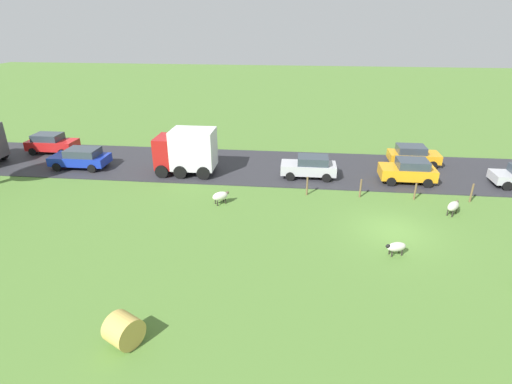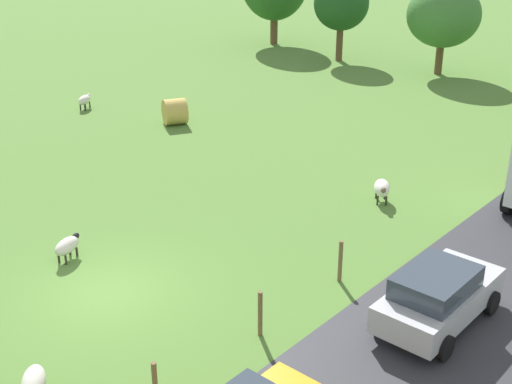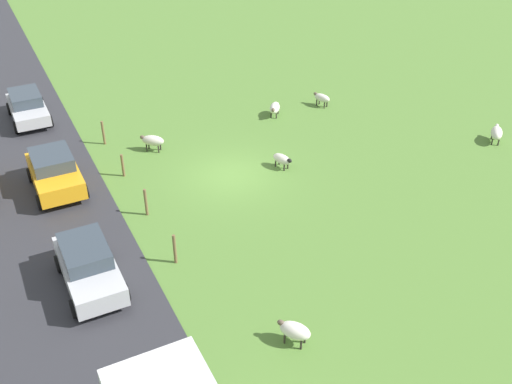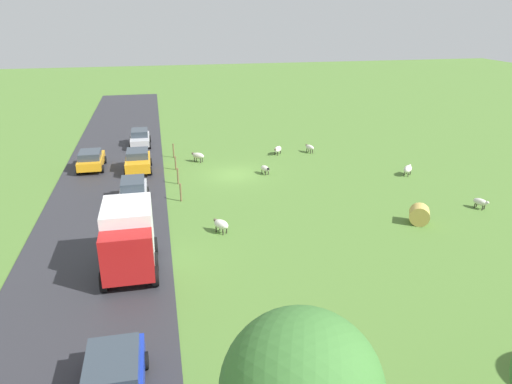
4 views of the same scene
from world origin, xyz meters
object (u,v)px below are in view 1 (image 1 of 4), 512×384
Objects in this scene: car_0 at (51,143)px; car_1 at (408,170)px; sheep_6 at (220,196)px; car_5 at (81,158)px; car_2 at (413,155)px; hay_bale_0 at (124,330)px; car_6 at (309,166)px; sheep_5 at (453,206)px; truck_0 at (187,150)px; sheep_0 at (396,247)px.

car_0 is 29.36m from car_1.
car_5 reaches higher than sheep_6.
car_0 is 1.06× the size of car_2.
car_0 is (20.63, 15.24, 0.32)m from hay_bale_0.
car_1 reaches higher than sheep_6.
car_2 is 8.99m from car_6.
car_5 is at bearing 89.56° from car_6.
truck_0 is at bearing 74.12° from sheep_5.
car_1 reaches higher than sheep_0.
car_6 is at bearing 113.69° from car_2.
truck_0 is 1.12× the size of car_2.
car_6 is at bearing 88.69° from car_1.
hay_bale_0 is (-12.07, 1.24, 0.06)m from sheep_6.
sheep_6 is 0.29× the size of car_6.
sheep_0 is 1.00× the size of sheep_6.
car_6 is at bearing -47.72° from sheep_6.
sheep_0 is 0.96× the size of hay_bale_0.
truck_0 is 8.67m from car_5.
truck_0 is at bearing 89.85° from car_1.
car_2 is at bearing -18.21° from car_1.
sheep_5 is 0.28× the size of truck_0.
car_5 is at bearing 97.63° from car_2.
car_0 is (3.53, 13.03, -0.92)m from truck_0.
car_1 is 0.87× the size of car_5.
truck_0 is at bearing -105.16° from car_0.
car_2 is (20.83, -15.14, 0.26)m from hay_bale_0.
hay_bale_0 is 0.29× the size of car_0.
car_5 is (5.27, 26.24, 0.30)m from sheep_5.
car_0 reaches higher than hay_bale_0.
sheep_0 is at bearing 138.71° from sheep_5.
car_0 is at bearing 36.46° from hay_bale_0.
car_2 reaches higher than hay_bale_0.
car_1 reaches higher than car_6.
car_1 is 3.97m from car_2.
car_5 is (0.25, 8.61, -0.97)m from truck_0.
car_2 is (3.73, -17.35, -0.97)m from truck_0.
car_0 reaches higher than sheep_5.
sheep_5 is 0.28× the size of car_5.
sheep_0 is 0.30× the size of car_2.
truck_0 is 1.00× the size of car_5.
sheep_5 is at bearing -163.07° from car_1.
car_1 is (4.99, -12.66, 0.38)m from sheep_6.
car_1 is at bearing -15.90° from sheep_0.
sheep_0 is at bearing -157.49° from car_6.
sheep_0 is at bearing -57.15° from hay_bale_0.
sheep_5 is 0.30× the size of car_6.
car_1 reaches higher than car_5.
sheep_5 is 31.82m from car_0.
car_2 is 0.89× the size of car_5.
car_6 is (-0.14, -17.73, 0.02)m from car_5.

